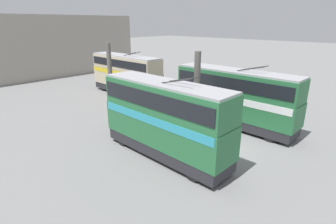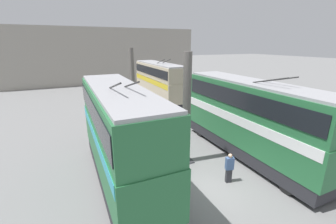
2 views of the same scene
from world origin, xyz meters
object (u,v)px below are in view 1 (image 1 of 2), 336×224
(person_by_right_row, at_px, (166,125))
(oil_drum, at_px, (126,116))
(bus_left_near, at_px, (234,95))
(person_aisle_foreground, at_px, (234,131))
(person_aisle_midway, at_px, (174,113))
(bus_left_far, at_px, (126,72))
(bus_right_near, at_px, (165,115))

(person_by_right_row, xyz_separation_m, oil_drum, (5.07, 0.17, -0.40))
(bus_left_near, distance_m, person_aisle_foreground, 4.16)
(person_by_right_row, distance_m, person_aisle_midway, 3.09)
(person_aisle_foreground, relative_size, person_aisle_midway, 1.05)
(bus_left_near, distance_m, bus_left_far, 15.39)
(bus_left_near, bearing_deg, oil_drum, 37.27)
(bus_right_near, bearing_deg, person_by_right_row, -46.25)
(person_aisle_foreground, xyz_separation_m, person_aisle_midway, (6.29, -0.00, -0.05))
(bus_right_near, relative_size, person_aisle_foreground, 5.80)
(bus_left_near, xyz_separation_m, bus_left_far, (15.39, 0.00, -0.00))
(bus_left_near, distance_m, person_by_right_row, 6.70)
(bus_left_far, bearing_deg, person_aisle_foreground, 169.83)
(bus_left_near, bearing_deg, bus_right_near, 87.82)
(person_by_right_row, bearing_deg, bus_left_near, 61.38)
(bus_right_near, xyz_separation_m, person_by_right_row, (2.43, -2.54, -2.13))
(bus_left_near, distance_m, person_aisle_midway, 5.68)
(oil_drum, bearing_deg, person_aisle_foreground, -163.87)
(bus_left_far, distance_m, person_by_right_row, 14.04)
(bus_right_near, bearing_deg, person_aisle_midway, -52.47)
(bus_left_far, height_order, person_aisle_foreground, bus_left_far)
(bus_left_far, xyz_separation_m, person_by_right_row, (-12.64, 5.78, -1.98))
(bus_left_far, relative_size, bus_right_near, 1.12)
(bus_right_near, height_order, person_aisle_midway, bus_right_near)
(person_aisle_foreground, bearing_deg, oil_drum, 30.64)
(person_aisle_foreground, height_order, person_aisle_midway, person_aisle_foreground)
(bus_left_near, xyz_separation_m, person_aisle_midway, (4.31, 3.11, -1.98))
(person_by_right_row, relative_size, person_aisle_midway, 0.99)
(bus_left_near, relative_size, bus_left_far, 1.01)
(bus_left_near, height_order, bus_left_far, bus_left_near)
(person_aisle_foreground, relative_size, oil_drum, 1.90)
(bus_left_far, height_order, bus_right_near, bus_right_near)
(person_aisle_midway, bearing_deg, bus_left_far, -154.41)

